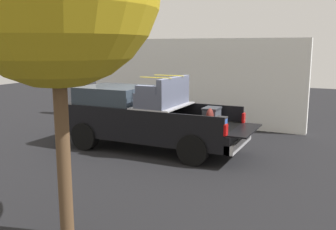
% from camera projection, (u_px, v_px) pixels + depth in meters
% --- Properties ---
extents(ground_plane, '(40.00, 40.00, 0.00)m').
position_uv_depth(ground_plane, '(150.00, 149.00, 11.36)').
color(ground_plane, black).
extents(pickup_truck, '(6.05, 2.06, 2.23)m').
position_uv_depth(pickup_truck, '(139.00, 117.00, 11.34)').
color(pickup_truck, black).
rests_on(pickup_truck, ground_plane).
extents(building_facade, '(8.94, 0.36, 3.37)m').
position_uv_depth(building_facade, '(190.00, 82.00, 14.85)').
color(building_facade, white).
rests_on(building_facade, ground_plane).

